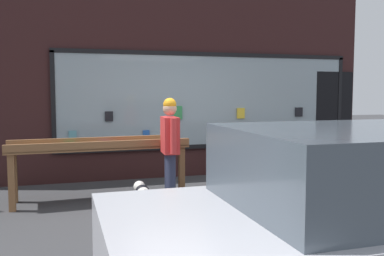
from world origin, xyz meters
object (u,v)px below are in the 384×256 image
object	(u,v)px
small_dog	(142,192)
person_browsing	(170,143)
display_table_left	(99,151)
display_table_right	(287,143)

from	to	relation	value
small_dog	person_browsing	bearing A→B (deg)	-69.02
display_table_left	display_table_right	bearing A→B (deg)	-0.03
display_table_right	small_dog	world-z (taller)	display_table_right
display_table_left	small_dog	distance (m)	1.02
display_table_right	small_dog	xyz separation A→B (m)	(-2.71, -0.71, -0.51)
display_table_left	person_browsing	size ratio (longest dim) A/B	1.72
display_table_right	person_browsing	xyz separation A→B (m)	(-2.24, -0.51, 0.14)
small_dog	display_table_left	bearing A→B (deg)	34.26
display_table_left	display_table_right	size ratio (longest dim) A/B	1.00
display_table_left	display_table_right	xyz separation A→B (m)	(3.23, -0.00, 0.00)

